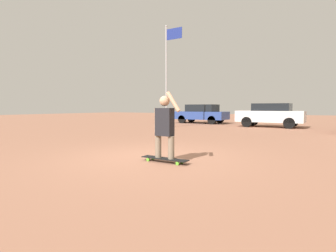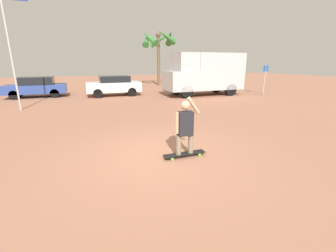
{
  "view_description": "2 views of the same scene",
  "coord_description": "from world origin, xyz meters",
  "px_view_note": "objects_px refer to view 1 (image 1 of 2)",
  "views": [
    {
      "loc": [
        3.74,
        -5.22,
        1.25
      ],
      "look_at": [
        0.37,
        0.1,
        0.79
      ],
      "focal_mm": 28.0,
      "sensor_mm": 36.0,
      "label": 1
    },
    {
      "loc": [
        -1.81,
        -5.32,
        2.41
      ],
      "look_at": [
        0.44,
        0.6,
        0.61
      ],
      "focal_mm": 24.0,
      "sensor_mm": 36.0,
      "label": 2
    }
  ],
  "objects_px": {
    "skateboard": "(165,159)",
    "parked_car_blue": "(201,113)",
    "flagpole": "(168,68)",
    "parked_car_white": "(270,115)",
    "person_skateboarder": "(165,124)"
  },
  "relations": [
    {
      "from": "parked_car_white",
      "to": "parked_car_blue",
      "type": "distance_m",
      "value": 5.43
    },
    {
      "from": "skateboard",
      "to": "parked_car_blue",
      "type": "height_order",
      "value": "parked_car_blue"
    },
    {
      "from": "parked_car_blue",
      "to": "flagpole",
      "type": "distance_m",
      "value": 5.67
    },
    {
      "from": "skateboard",
      "to": "flagpole",
      "type": "height_order",
      "value": "flagpole"
    },
    {
      "from": "person_skateboarder",
      "to": "flagpole",
      "type": "bearing_deg",
      "value": 121.97
    },
    {
      "from": "person_skateboarder",
      "to": "flagpole",
      "type": "distance_m",
      "value": 10.5
    },
    {
      "from": "parked_car_blue",
      "to": "flagpole",
      "type": "xyz_separation_m",
      "value": [
        0.05,
        -4.9,
        2.87
      ]
    },
    {
      "from": "parked_car_blue",
      "to": "skateboard",
      "type": "bearing_deg",
      "value": -68.12
    },
    {
      "from": "parked_car_white",
      "to": "parked_car_blue",
      "type": "bearing_deg",
      "value": 166.58
    },
    {
      "from": "parked_car_blue",
      "to": "flagpole",
      "type": "height_order",
      "value": "flagpole"
    },
    {
      "from": "skateboard",
      "to": "parked_car_white",
      "type": "distance_m",
      "value": 12.25
    },
    {
      "from": "skateboard",
      "to": "flagpole",
      "type": "distance_m",
      "value": 10.73
    },
    {
      "from": "person_skateboarder",
      "to": "flagpole",
      "type": "xyz_separation_m",
      "value": [
        -5.36,
        8.59,
        2.74
      ]
    },
    {
      "from": "parked_car_white",
      "to": "person_skateboarder",
      "type": "bearing_deg",
      "value": -89.38
    },
    {
      "from": "flagpole",
      "to": "person_skateboarder",
      "type": "bearing_deg",
      "value": -58.03
    }
  ]
}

